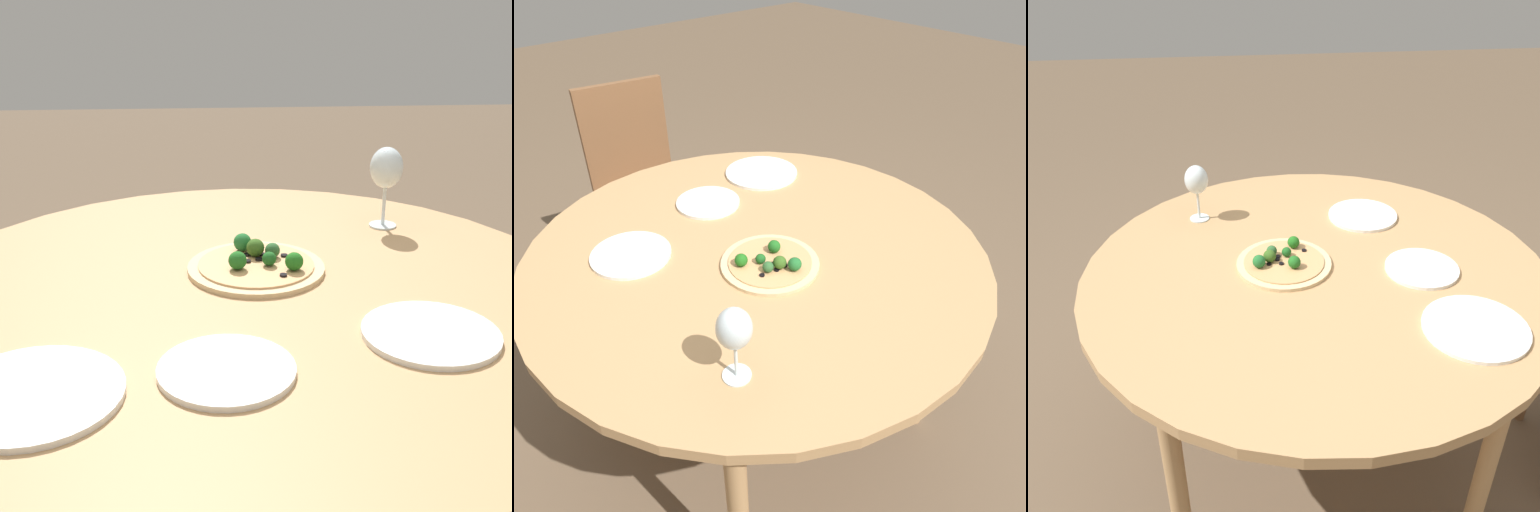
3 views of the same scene
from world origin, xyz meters
TOP-DOWN VIEW (x-y plane):
  - dining_table at (0.00, 0.00)m, footprint 1.29×1.29m
  - pizza at (0.02, 0.09)m, footprint 0.27×0.27m
  - wine_glass at (0.33, 0.33)m, footprint 0.07×0.07m
  - plate_near at (0.28, -0.20)m, footprint 0.22×0.22m
  - plate_far at (-0.31, -0.33)m, footprint 0.25×0.25m
  - plate_side at (-0.05, -0.29)m, footprint 0.20×0.20m

SIDE VIEW (x-z plane):
  - dining_table at x=0.00m, z-range 0.31..1.05m
  - plate_near at x=0.28m, z-range 0.74..0.75m
  - plate_far at x=-0.31m, z-range 0.74..0.75m
  - plate_side at x=-0.05m, z-range 0.74..0.75m
  - pizza at x=0.02m, z-range 0.73..0.78m
  - wine_glass at x=0.33m, z-range 0.78..0.97m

